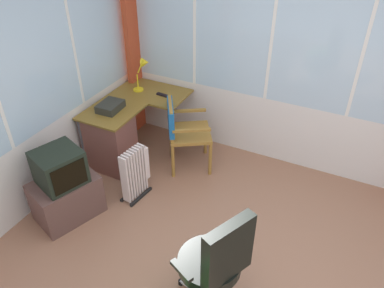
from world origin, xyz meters
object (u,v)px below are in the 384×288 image
at_px(wooden_armchair, 180,126).
at_px(space_heater, 136,173).
at_px(desk_lamp, 143,69).
at_px(office_chair, 217,260).
at_px(paper_tray, 110,106).
at_px(tv_remote, 162,95).
at_px(tv_on_stand, 65,189).
at_px(desk, 113,137).

xyz_separation_m(wooden_armchair, space_heater, (-0.70, 0.18, -0.25)).
height_order(desk_lamp, office_chair, desk_lamp).
bearing_deg(desk_lamp, space_heater, -154.07).
xyz_separation_m(desk_lamp, paper_tray, (-0.65, 0.06, -0.23)).
height_order(desk_lamp, tv_remote, desk_lamp).
bearing_deg(paper_tray, desk_lamp, -5.54).
bearing_deg(space_heater, wooden_armchair, -14.43).
xyz_separation_m(desk_lamp, wooden_armchair, (-0.37, -0.70, -0.44)).
height_order(paper_tray, tv_on_stand, paper_tray).
bearing_deg(tv_on_stand, office_chair, -99.55).
xyz_separation_m(tv_on_stand, space_heater, (0.59, -0.47, -0.05)).
bearing_deg(space_heater, tv_remote, 12.67).
xyz_separation_m(wooden_armchair, office_chair, (-1.59, -1.16, 0.04)).
xyz_separation_m(wooden_armchair, tv_on_stand, (-1.29, 0.65, -0.21)).
xyz_separation_m(tv_remote, tv_on_stand, (-1.59, 0.24, -0.38)).
relative_size(paper_tray, space_heater, 0.48).
relative_size(desk_lamp, tv_remote, 2.76).
bearing_deg(wooden_armchair, tv_on_stand, 153.23).
xyz_separation_m(office_chair, tv_on_stand, (0.30, 1.80, -0.24)).
relative_size(desk_lamp, paper_tray, 1.38).
distance_m(desk, desk_lamp, 0.93).
distance_m(tv_remote, tv_on_stand, 1.65).
xyz_separation_m(paper_tray, space_heater, (-0.43, -0.58, -0.46)).
bearing_deg(tv_remote, paper_tray, 153.71).
bearing_deg(paper_tray, tv_remote, -31.86).
height_order(wooden_armchair, space_heater, wooden_armchair).
bearing_deg(office_chair, desk_lamp, 43.44).
bearing_deg(tv_on_stand, wooden_armchair, -26.77).
height_order(office_chair, space_heater, office_chair).
distance_m(paper_tray, wooden_armchair, 0.84).
xyz_separation_m(desk, office_chair, (-1.26, -1.89, 0.21)).
bearing_deg(tv_remote, tv_on_stand, 176.89).
height_order(office_chair, tv_on_stand, office_chair).
bearing_deg(office_chair, paper_tray, 55.59).
xyz_separation_m(tv_remote, office_chair, (-1.89, -1.56, -0.14)).
relative_size(wooden_armchair, tv_on_stand, 1.07).
bearing_deg(space_heater, paper_tray, 53.84).
distance_m(desk, wooden_armchair, 0.82).
distance_m(wooden_armchair, tv_on_stand, 1.45).
height_order(tv_remote, tv_on_stand, tv_on_stand).
bearing_deg(office_chair, wooden_armchair, 36.03).
height_order(desk_lamp, wooden_armchair, desk_lamp).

